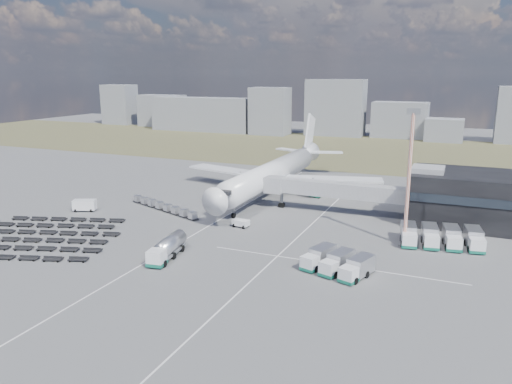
% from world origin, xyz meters
% --- Properties ---
extents(ground, '(420.00, 420.00, 0.00)m').
position_xyz_m(ground, '(0.00, 0.00, 0.00)').
color(ground, '#565659').
rests_on(ground, ground).
extents(grass_strip, '(420.00, 90.00, 0.01)m').
position_xyz_m(grass_strip, '(0.00, 110.00, 0.01)').
color(grass_strip, '#4D4B2E').
rests_on(grass_strip, ground).
extents(lane_markings, '(47.12, 110.00, 0.01)m').
position_xyz_m(lane_markings, '(9.77, 3.00, 0.01)').
color(lane_markings, silver).
rests_on(lane_markings, ground).
extents(terminal, '(30.40, 16.40, 11.00)m').
position_xyz_m(terminal, '(47.77, 23.96, 5.25)').
color(terminal, black).
rests_on(terminal, ground).
extents(jet_bridge, '(30.30, 3.80, 7.05)m').
position_xyz_m(jet_bridge, '(15.90, 20.42, 5.05)').
color(jet_bridge, '#939399').
rests_on(jet_bridge, ground).
extents(airliner, '(51.59, 64.53, 17.62)m').
position_xyz_m(airliner, '(0.00, 32.38, 5.29)').
color(airliner, white).
rests_on(airliner, ground).
extents(skyline, '(299.64, 25.62, 25.89)m').
position_xyz_m(skyline, '(-13.48, 150.78, 9.67)').
color(skyline, gray).
rests_on(skyline, ground).
extents(fuel_tanker, '(4.06, 10.49, 3.30)m').
position_xyz_m(fuel_tanker, '(0.08, -15.64, 1.65)').
color(fuel_tanker, white).
rests_on(fuel_tanker, ground).
extents(pushback_tug, '(3.32, 2.14, 1.42)m').
position_xyz_m(pushback_tug, '(4.00, 3.90, 0.71)').
color(pushback_tug, white).
rests_on(pushback_tug, ground).
extents(utility_van, '(5.15, 3.88, 2.47)m').
position_xyz_m(utility_van, '(-31.50, 1.13, 1.24)').
color(utility_van, white).
rests_on(utility_van, ground).
extents(catering_truck, '(4.66, 7.24, 3.08)m').
position_xyz_m(catering_truck, '(11.26, 34.48, 1.58)').
color(catering_truck, white).
rests_on(catering_truck, ground).
extents(service_trucks_near, '(10.64, 9.24, 2.73)m').
position_xyz_m(service_trucks_near, '(26.46, -10.70, 1.48)').
color(service_trucks_near, white).
rests_on(service_trucks_near, ground).
extents(service_trucks_far, '(14.18, 9.35, 2.92)m').
position_xyz_m(service_trucks_far, '(39.90, 7.69, 1.59)').
color(service_trucks_far, white).
rests_on(service_trucks_far, ground).
extents(uld_row, '(21.11, 9.33, 1.49)m').
position_xyz_m(uld_row, '(-16.13, 7.98, 0.89)').
color(uld_row, black).
rests_on(uld_row, ground).
extents(baggage_dollies, '(31.73, 29.49, 0.72)m').
position_xyz_m(baggage_dollies, '(-26.70, -16.42, 0.36)').
color(baggage_dollies, black).
rests_on(baggage_dollies, ground).
extents(floodlight_mast, '(2.19, 1.80, 23.34)m').
position_xyz_m(floodlight_mast, '(34.15, 5.35, 11.70)').
color(floodlight_mast, '#C7441F').
rests_on(floodlight_mast, ground).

